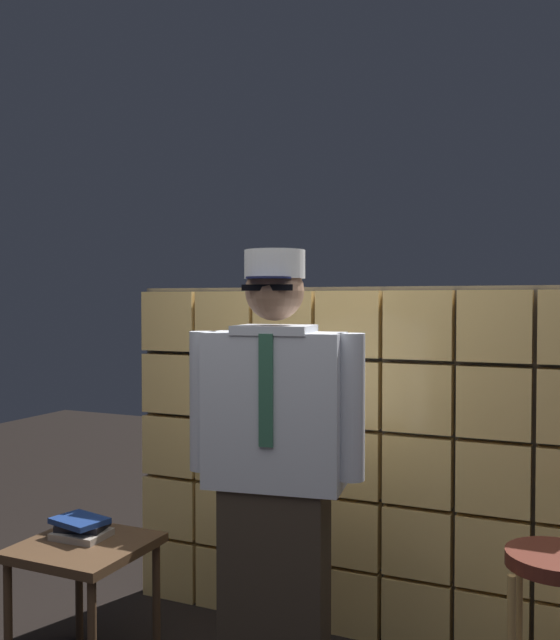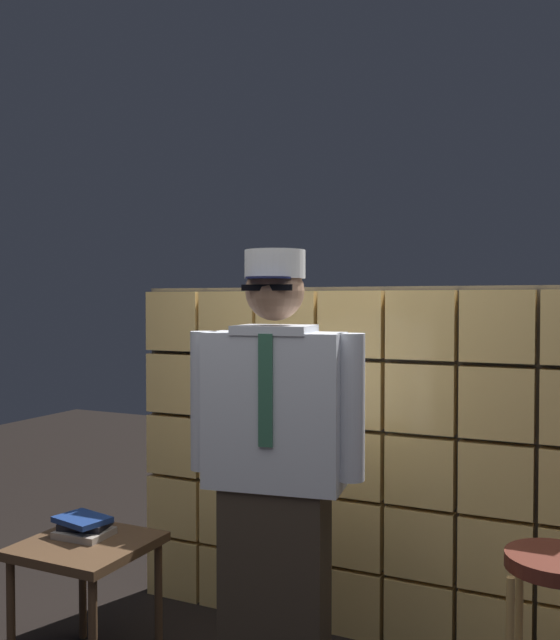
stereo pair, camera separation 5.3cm
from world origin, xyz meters
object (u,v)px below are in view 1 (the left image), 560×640
bar_stool (556,610)px  side_table (85,560)px  standing_person (275,468)px  book_stack (81,528)px

bar_stool → side_table: bearing=-175.7°
standing_person → side_table: bearing=-179.9°
standing_person → side_table: 0.97m
bar_stool → book_stack: (-1.96, -0.09, 0.04)m
book_stack → side_table: bearing=-40.5°
bar_stool → book_stack: 1.96m
bar_stool → side_table: size_ratio=1.34×
bar_stool → side_table: 1.90m
bar_stool → book_stack: size_ratio=2.92×
side_table → bar_stool: bearing=4.3°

